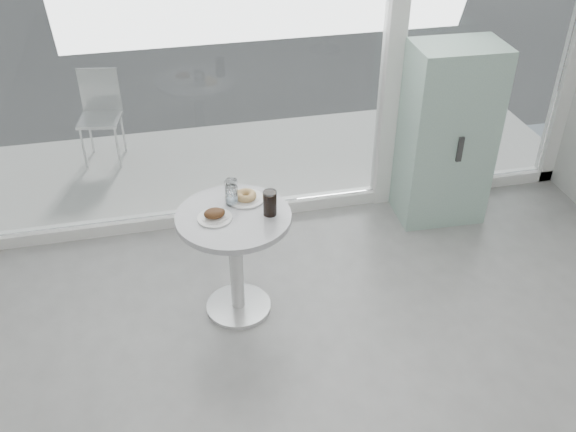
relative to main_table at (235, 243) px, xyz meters
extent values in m
cube|color=white|center=(0.50, 1.10, -0.50)|extent=(5.00, 0.12, 0.10)
cube|color=white|center=(1.40, 1.10, 0.95)|extent=(0.14, 0.14, 3.00)
cube|color=white|center=(-0.27, 1.10, 0.85)|extent=(3.21, 0.02, 2.60)
cube|color=white|center=(2.17, 1.10, 0.85)|extent=(1.41, 0.02, 2.60)
cylinder|color=silver|center=(0.00, 0.00, -0.54)|extent=(0.44, 0.44, 0.03)
cylinder|color=silver|center=(0.00, 0.00, -0.18)|extent=(0.09, 0.09, 0.70)
cylinder|color=silver|center=(0.00, 0.00, 0.20)|extent=(0.72, 0.72, 0.04)
cube|color=silver|center=(0.50, 1.90, -0.53)|extent=(5.60, 1.60, 0.05)
cube|color=#8FB7A6|center=(1.78, 0.79, 0.17)|extent=(0.68, 0.47, 1.44)
cube|color=#333333|center=(1.78, 0.56, 0.17)|extent=(0.04, 0.02, 0.20)
cylinder|color=silver|center=(-1.06, 2.10, -0.30)|extent=(0.02, 0.02, 0.40)
cylinder|color=silver|center=(-0.76, 2.05, -0.30)|extent=(0.02, 0.02, 0.40)
cylinder|color=silver|center=(-1.01, 2.40, -0.30)|extent=(0.02, 0.02, 0.40)
cylinder|color=silver|center=(-0.71, 2.35, -0.30)|extent=(0.02, 0.02, 0.40)
cube|color=silver|center=(-0.89, 2.22, -0.09)|extent=(0.41, 0.41, 0.03)
cube|color=silver|center=(-0.86, 2.39, 0.12)|extent=(0.35, 0.08, 0.40)
cylinder|color=white|center=(-0.12, -0.02, 0.23)|extent=(0.21, 0.21, 0.01)
cube|color=white|center=(-0.10, -0.03, 0.24)|extent=(0.13, 0.12, 0.00)
ellipsoid|color=#341E0E|center=(-0.12, -0.02, 0.26)|extent=(0.13, 0.10, 0.06)
ellipsoid|color=#341E0E|center=(-0.08, 0.00, 0.25)|extent=(0.07, 0.06, 0.04)
cylinder|color=white|center=(0.10, 0.15, 0.23)|extent=(0.24, 0.24, 0.01)
torus|color=tan|center=(0.10, 0.15, 0.25)|extent=(0.14, 0.14, 0.05)
cylinder|color=white|center=(0.01, 0.12, 0.28)|extent=(0.08, 0.08, 0.13)
cylinder|color=white|center=(0.01, 0.12, 0.26)|extent=(0.06, 0.06, 0.07)
cylinder|color=white|center=(0.02, 0.19, 0.29)|extent=(0.08, 0.08, 0.13)
cylinder|color=white|center=(0.02, 0.19, 0.26)|extent=(0.07, 0.07, 0.07)
cylinder|color=white|center=(0.22, -0.04, 0.30)|extent=(0.09, 0.09, 0.16)
cylinder|color=black|center=(0.22, -0.04, 0.29)|extent=(0.07, 0.07, 0.15)
camera|label=1|loc=(-0.39, -3.25, 2.45)|focal=40.00mm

